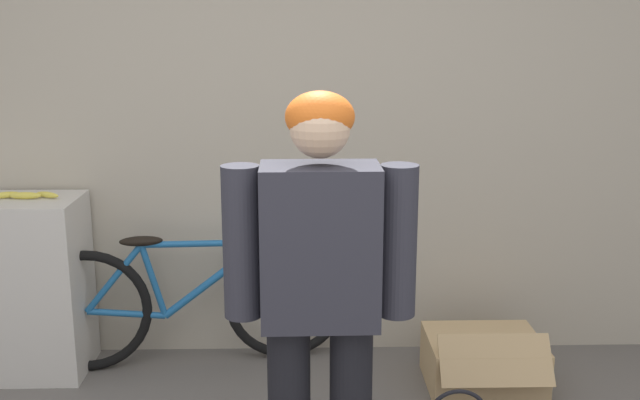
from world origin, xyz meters
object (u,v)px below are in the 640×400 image
(person, at_px, (320,281))
(banana, at_px, (25,195))
(bicycle, at_px, (188,302))
(cardboard_box, at_px, (483,362))

(person, height_order, banana, person)
(bicycle, xyz_separation_m, banana, (-0.78, -0.05, 0.59))
(bicycle, relative_size, cardboard_box, 3.02)
(cardboard_box, bearing_deg, banana, 173.81)
(banana, relative_size, cardboard_box, 0.63)
(person, distance_m, bicycle, 1.53)
(person, height_order, cardboard_box, person)
(bicycle, bearing_deg, banana, 175.75)
(banana, bearing_deg, bicycle, 3.53)
(person, bearing_deg, bicycle, 117.08)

